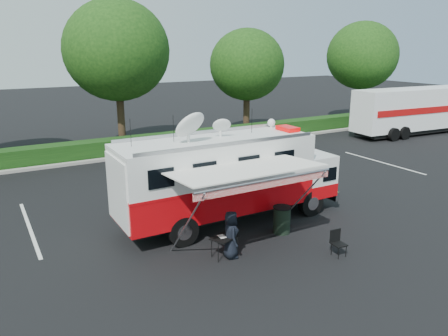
# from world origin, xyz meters

# --- Properties ---
(ground_plane) EXTENTS (120.00, 120.00, 0.00)m
(ground_plane) POSITION_xyz_m (0.00, 0.00, 0.00)
(ground_plane) COLOR black
(ground_plane) RESTS_ON ground
(back_border) EXTENTS (60.00, 6.14, 8.87)m
(back_border) POSITION_xyz_m (1.14, 12.90, 5.00)
(back_border) COLOR #9E998E
(back_border) RESTS_ON ground_plane
(stall_lines) EXTENTS (24.12, 5.50, 0.01)m
(stall_lines) POSITION_xyz_m (-0.50, 3.00, 0.00)
(stall_lines) COLOR silver
(stall_lines) RESTS_ON ground_plane
(command_truck) EXTENTS (8.36, 2.30, 4.01)m
(command_truck) POSITION_xyz_m (-0.07, -0.00, 1.72)
(command_truck) COLOR black
(command_truck) RESTS_ON ground_plane
(awning) EXTENTS (4.56, 2.38, 2.76)m
(awning) POSITION_xyz_m (-0.82, -2.39, 2.58)
(awning) COLOR white
(awning) RESTS_ON ground_plane
(person) EXTENTS (0.64, 0.82, 1.48)m
(person) POSITION_xyz_m (-1.45, -2.44, 0.00)
(person) COLOR black
(person) RESTS_ON ground_plane
(folding_table) EXTENTS (0.95, 0.82, 0.68)m
(folding_table) POSITION_xyz_m (-1.62, -2.35, 0.63)
(folding_table) COLOR black
(folding_table) RESTS_ON ground_plane
(folding_chair) EXTENTS (0.41, 0.43, 0.81)m
(folding_chair) POSITION_xyz_m (1.44, -3.93, 0.47)
(folding_chair) COLOR black
(folding_chair) RESTS_ON ground_plane
(trash_bin) EXTENTS (0.63, 0.63, 0.94)m
(trash_bin) POSITION_xyz_m (0.99, -1.75, 0.47)
(trash_bin) COLOR black
(trash_bin) RESTS_ON ground_plane
(semi_trailer) EXTENTS (10.82, 3.06, 3.29)m
(semi_trailer) POSITION_xyz_m (20.20, 7.49, 1.74)
(semi_trailer) COLOR white
(semi_trailer) RESTS_ON ground_plane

